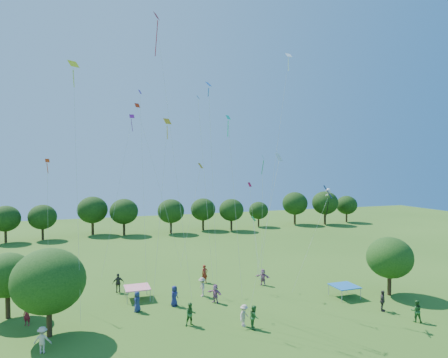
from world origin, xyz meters
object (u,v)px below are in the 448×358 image
(tent_blue, at_px, (344,286))
(pirate_kite, at_px, (328,193))
(near_tree_north, at_px, (7,275))
(tent_red_stripe, at_px, (137,288))
(red_high_kite, at_px, (163,70))
(near_tree_east, at_px, (390,258))
(near_tree_west, at_px, (49,281))

(tent_blue, relative_size, pirate_kite, 0.24)
(near_tree_north, relative_size, tent_red_stripe, 2.35)
(tent_red_stripe, relative_size, red_high_kite, 0.09)
(near_tree_north, xyz_separation_m, red_high_kite, (12.22, -0.91, 16.74))
(tent_red_stripe, bearing_deg, near_tree_east, -16.85)
(near_tree_east, bearing_deg, near_tree_west, 178.41)
(pirate_kite, bearing_deg, near_tree_north, 163.82)
(near_tree_west, bearing_deg, pirate_kite, -6.33)
(near_tree_north, bearing_deg, near_tree_east, -9.77)
(near_tree_west, height_order, tent_red_stripe, near_tree_west)
(near_tree_east, xyz_separation_m, red_high_kite, (-20.21, 4.68, 16.67))
(near_tree_north, height_order, near_tree_east, near_tree_east)
(pirate_kite, bearing_deg, red_high_kite, 153.27)
(near_tree_west, height_order, near_tree_east, near_tree_west)
(near_tree_north, distance_m, tent_blue, 28.61)
(near_tree_north, distance_m, red_high_kite, 20.75)
(tent_blue, height_order, red_high_kite, red_high_kite)
(near_tree_west, bearing_deg, tent_red_stripe, 40.86)
(tent_blue, bearing_deg, near_tree_west, -179.86)
(tent_blue, bearing_deg, near_tree_east, -11.36)
(tent_red_stripe, relative_size, pirate_kite, 0.24)
(near_tree_west, relative_size, near_tree_east, 1.15)
(near_tree_north, bearing_deg, near_tree_west, -54.98)
(tent_red_stripe, distance_m, pirate_kite, 18.78)
(near_tree_west, bearing_deg, near_tree_east, -1.59)
(near_tree_west, height_order, red_high_kite, red_high_kite)
(near_tree_west, height_order, tent_blue, near_tree_west)
(pirate_kite, bearing_deg, tent_blue, 34.46)
(near_tree_north, relative_size, pirate_kite, 0.57)
(tent_red_stripe, bearing_deg, near_tree_west, -139.14)
(tent_blue, distance_m, red_high_kite, 25.16)
(tent_red_stripe, xyz_separation_m, red_high_kite, (2.02, -2.06, 19.14))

